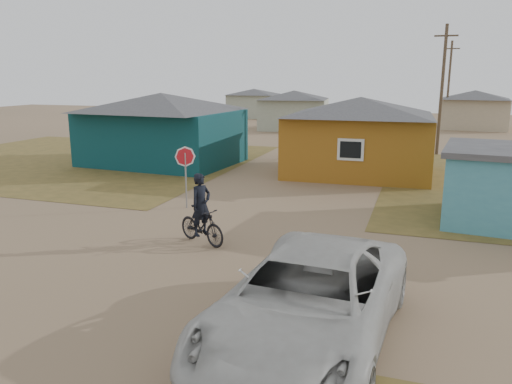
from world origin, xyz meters
TOP-DOWN VIEW (x-y plane):
  - ground at (0.00, 0.00)m, footprint 120.00×120.00m
  - grass_nw at (-14.00, 13.00)m, footprint 20.00×18.00m
  - house_teal at (-8.50, 13.50)m, footprint 8.93×7.08m
  - house_yellow at (2.50, 14.00)m, footprint 7.72×6.76m
  - house_pale_west at (-6.00, 34.00)m, footprint 7.04×6.15m
  - house_beige_east at (10.00, 40.00)m, footprint 6.95×6.05m
  - house_pale_north at (-14.00, 46.00)m, footprint 6.28×5.81m
  - utility_pole_near at (6.50, 22.00)m, footprint 1.40×0.20m
  - utility_pole_far at (7.50, 38.00)m, footprint 1.40×0.20m
  - stop_sign at (-2.81, 4.91)m, footprint 0.77×0.18m
  - cyclist at (-0.53, 1.31)m, footprint 1.95×1.28m
  - vehicle at (3.78, -3.37)m, footprint 3.38×6.57m

SIDE VIEW (x-z plane):
  - ground at x=0.00m, z-range 0.00..0.00m
  - grass_nw at x=-14.00m, z-range 0.00..0.01m
  - cyclist at x=-0.53m, z-range -0.29..1.85m
  - vehicle at x=3.78m, z-range 0.00..1.77m
  - stop_sign at x=-2.81m, z-range 0.56..2.93m
  - house_pale_north at x=-14.00m, z-range 0.05..3.45m
  - house_pale_west at x=-6.00m, z-range 0.06..3.66m
  - house_beige_east at x=10.00m, z-range 0.06..3.66m
  - house_yellow at x=2.50m, z-range 0.05..3.95m
  - house_teal at x=-8.50m, z-range 0.05..4.05m
  - utility_pole_near at x=6.50m, z-range 0.14..8.14m
  - utility_pole_far at x=7.50m, z-range 0.14..8.14m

